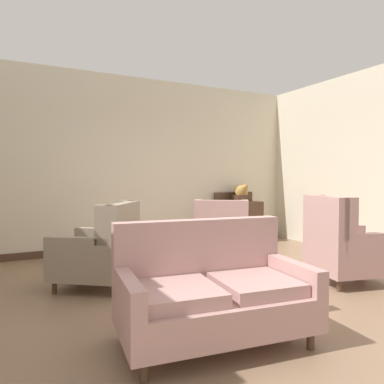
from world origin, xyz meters
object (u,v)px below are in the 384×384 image
Objects in this scene: armchair_far_left at (102,251)px; coffee_table at (226,259)px; sideboard at (239,219)px; gramophone at (243,190)px; armchair_beside_settee at (344,247)px; settee at (212,292)px; porcelain_vase at (223,238)px; armchair_back_corner at (222,233)px.

coffee_table is at bearing 95.08° from armchair_far_left.
gramophone reaches higher than sideboard.
sideboard is 2.09× the size of gramophone.
armchair_beside_settee is at bearing -98.90° from sideboard.
armchair_beside_settee is at bearing 22.61° from settee.
sideboard is (1.96, 2.52, -0.13)m from porcelain_vase.
sideboard is at bearing 154.69° from armchair_far_left.
settee is 1.56× the size of sideboard.
armchair_beside_settee is at bearing 144.15° from armchair_back_corner.
armchair_back_corner is 1.72m from gramophone.
armchair_far_left reaches higher than coffee_table.
gramophone is (0.05, -0.09, 0.59)m from sideboard.
porcelain_vase is 3.19m from gramophone.
gramophone is at bearing 51.00° from coffee_table.
coffee_table is 1.39m from settee.
armchair_beside_settee reaches higher than porcelain_vase.
settee is (-0.83, -1.11, 0.03)m from coffee_table.
armchair_back_corner is at bearing 33.24° from armchair_beside_settee.
armchair_back_corner is at bearing -137.65° from gramophone.
armchair_far_left is at bearing 110.24° from settee.
coffee_table is 3.21m from gramophone.
gramophone reaches higher than coffee_table.
armchair_beside_settee is 2.25× the size of gramophone.
porcelain_vase is at bearing 92.72° from armchair_back_corner.
gramophone reaches higher than armchair_beside_settee.
armchair_back_corner reaches higher than porcelain_vase.
porcelain_vase is 1.57m from armchair_beside_settee.
sideboard is (3.20, 1.76, 0.04)m from armchair_far_left.
coffee_table is 0.68× the size of armchair_back_corner.
porcelain_vase is 0.35× the size of sideboard.
porcelain_vase is at bearing 61.20° from settee.
coffee_table is at bearing 93.87° from armchair_back_corner.
sideboard is at bearing 52.62° from coffee_table.
porcelain_vase reaches higher than coffee_table.
armchair_far_left is at bearing 149.19° from coffee_table.
settee is 1.34× the size of armchair_far_left.
armchair_back_corner is at bearing -134.31° from sideboard.
armchair_back_corner is (0.79, 1.36, 0.06)m from coffee_table.
armchair_beside_settee is (0.66, -1.82, 0.03)m from armchair_back_corner.
sideboard is 0.59m from gramophone.
armchair_back_corner is at bearing 59.75° from coffee_table.
coffee_table is 2.21× the size of porcelain_vase.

